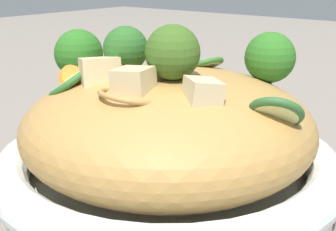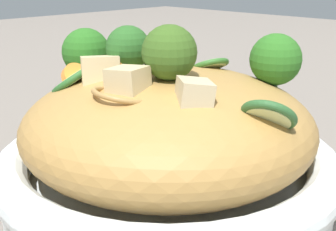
{
  "view_description": "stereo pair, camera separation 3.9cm",
  "coord_description": "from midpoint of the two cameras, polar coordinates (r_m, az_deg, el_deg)",
  "views": [
    {
      "loc": [
        0.29,
        0.23,
        0.2
      ],
      "look_at": [
        0.0,
        0.0,
        0.08
      ],
      "focal_mm": 49.41,
      "sensor_mm": 36.0,
      "label": 1
    },
    {
      "loc": [
        0.26,
        0.26,
        0.2
      ],
      "look_at": [
        0.0,
        0.0,
        0.08
      ],
      "focal_mm": 49.41,
      "sensor_mm": 36.0,
      "label": 2
    }
  ],
  "objects": [
    {
      "name": "ground_plane",
      "position": [
        0.42,
        -2.7,
        -10.21
      ],
      "size": [
        3.0,
        3.0,
        0.0
      ],
      "primitive_type": "plane",
      "color": "slate"
    },
    {
      "name": "carrot_coins",
      "position": [
        0.4,
        -7.0,
        5.58
      ],
      "size": [
        0.11,
        0.07,
        0.03
      ],
      "color": "orange",
      "rests_on": "serving_bowl"
    },
    {
      "name": "broccoli_florets",
      "position": [
        0.39,
        -3.13,
        7.43
      ],
      "size": [
        0.16,
        0.2,
        0.07
      ],
      "color": "#98BC77",
      "rests_on": "serving_bowl"
    },
    {
      "name": "serving_bowl",
      "position": [
        0.41,
        -2.75,
        -6.96
      ],
      "size": [
        0.29,
        0.29,
        0.05
      ],
      "color": "white",
      "rests_on": "ground_plane"
    },
    {
      "name": "chicken_chunks",
      "position": [
        0.35,
        -7.45,
        4.27
      ],
      "size": [
        0.05,
        0.13,
        0.03
      ],
      "color": "#D3BA88",
      "rests_on": "serving_bowl"
    },
    {
      "name": "zucchini_slices",
      "position": [
        0.37,
        -2.9,
        3.49
      ],
      "size": [
        0.15,
        0.21,
        0.04
      ],
      "color": "#C0E29F",
      "rests_on": "serving_bowl"
    },
    {
      "name": "noodle_heap",
      "position": [
        0.39,
        -2.85,
        -1.37
      ],
      "size": [
        0.25,
        0.25,
        0.1
      ],
      "color": "#AC7F42",
      "rests_on": "serving_bowl"
    }
  ]
}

